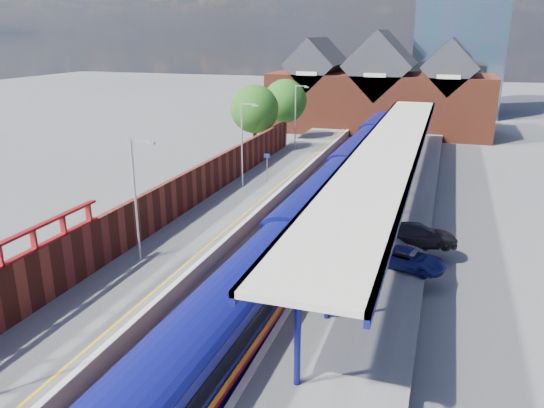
{
  "coord_description": "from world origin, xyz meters",
  "views": [
    {
      "loc": [
        9.32,
        -17.96,
        13.27
      ],
      "look_at": [
        -1.07,
        13.45,
        2.6
      ],
      "focal_mm": 35.0,
      "sensor_mm": 36.0,
      "label": 1
    }
  ],
  "objects_px": {
    "train": "(343,174)",
    "lamp_post_b": "(137,193)",
    "parked_car_blue": "(408,259)",
    "platform_sign": "(267,163)",
    "lamp_post_d": "(297,113)",
    "parked_car_red": "(385,243)",
    "lamp_post_c": "(243,140)",
    "parked_car_dark": "(417,235)",
    "parked_car_silver": "(388,250)"
  },
  "relations": [
    {
      "from": "lamp_post_c",
      "to": "platform_sign",
      "type": "xyz_separation_m",
      "value": [
        1.36,
        2.0,
        -2.3
      ]
    },
    {
      "from": "parked_car_red",
      "to": "parked_car_silver",
      "type": "distance_m",
      "value": 1.01
    },
    {
      "from": "lamp_post_b",
      "to": "parked_car_blue",
      "type": "bearing_deg",
      "value": 14.1
    },
    {
      "from": "platform_sign",
      "to": "parked_car_silver",
      "type": "bearing_deg",
      "value": -48.85
    },
    {
      "from": "lamp_post_b",
      "to": "parked_car_red",
      "type": "xyz_separation_m",
      "value": [
        12.93,
        5.36,
        -3.38
      ]
    },
    {
      "from": "lamp_post_b",
      "to": "parked_car_silver",
      "type": "bearing_deg",
      "value": 18.38
    },
    {
      "from": "train",
      "to": "lamp_post_c",
      "type": "distance_m",
      "value": 8.7
    },
    {
      "from": "lamp_post_c",
      "to": "parked_car_silver",
      "type": "xyz_separation_m",
      "value": [
        13.25,
        -11.6,
        -3.36
      ]
    },
    {
      "from": "parked_car_red",
      "to": "parked_car_silver",
      "type": "xyz_separation_m",
      "value": [
        0.32,
        -0.96,
        0.02
      ]
    },
    {
      "from": "parked_car_silver",
      "to": "lamp_post_b",
      "type": "bearing_deg",
      "value": 116.75
    },
    {
      "from": "lamp_post_b",
      "to": "platform_sign",
      "type": "height_order",
      "value": "lamp_post_b"
    },
    {
      "from": "lamp_post_c",
      "to": "parked_car_silver",
      "type": "distance_m",
      "value": 17.93
    },
    {
      "from": "train",
      "to": "parked_car_silver",
      "type": "relative_size",
      "value": 17.3
    },
    {
      "from": "train",
      "to": "parked_car_dark",
      "type": "relative_size",
      "value": 13.87
    },
    {
      "from": "lamp_post_d",
      "to": "parked_car_blue",
      "type": "xyz_separation_m",
      "value": [
        14.4,
        -28.38,
        -3.43
      ]
    },
    {
      "from": "lamp_post_d",
      "to": "parked_car_dark",
      "type": "bearing_deg",
      "value": -59.51
    },
    {
      "from": "parked_car_silver",
      "to": "parked_car_dark",
      "type": "xyz_separation_m",
      "value": [
        1.41,
        2.71,
        0.06
      ]
    },
    {
      "from": "train",
      "to": "lamp_post_b",
      "type": "distance_m",
      "value": 20.21
    },
    {
      "from": "platform_sign",
      "to": "parked_car_dark",
      "type": "distance_m",
      "value": 17.21
    },
    {
      "from": "lamp_post_c",
      "to": "parked_car_silver",
      "type": "relative_size",
      "value": 1.84
    },
    {
      "from": "parked_car_red",
      "to": "parked_car_silver",
      "type": "relative_size",
      "value": 0.94
    },
    {
      "from": "lamp_post_b",
      "to": "lamp_post_d",
      "type": "height_order",
      "value": "same"
    },
    {
      "from": "lamp_post_b",
      "to": "lamp_post_c",
      "type": "xyz_separation_m",
      "value": [
        0.0,
        16.0,
        0.0
      ]
    },
    {
      "from": "parked_car_blue",
      "to": "parked_car_red",
      "type": "bearing_deg",
      "value": 57.64
    },
    {
      "from": "parked_car_dark",
      "to": "lamp_post_c",
      "type": "bearing_deg",
      "value": 41.83
    },
    {
      "from": "train",
      "to": "parked_car_silver",
      "type": "bearing_deg",
      "value": -68.94
    },
    {
      "from": "parked_car_dark",
      "to": "lamp_post_b",
      "type": "bearing_deg",
      "value": 98.96
    },
    {
      "from": "lamp_post_c",
      "to": "parked_car_blue",
      "type": "distance_m",
      "value": 19.3
    },
    {
      "from": "parked_car_dark",
      "to": "lamp_post_d",
      "type": "bearing_deg",
      "value": 13.55
    },
    {
      "from": "platform_sign",
      "to": "lamp_post_c",
      "type": "bearing_deg",
      "value": -124.26
    },
    {
      "from": "train",
      "to": "lamp_post_b",
      "type": "bearing_deg",
      "value": -113.12
    },
    {
      "from": "train",
      "to": "lamp_post_c",
      "type": "height_order",
      "value": "lamp_post_c"
    },
    {
      "from": "lamp_post_c",
      "to": "parked_car_red",
      "type": "height_order",
      "value": "lamp_post_c"
    },
    {
      "from": "train",
      "to": "lamp_post_c",
      "type": "xyz_separation_m",
      "value": [
        -7.86,
        -2.4,
        2.87
      ]
    },
    {
      "from": "parked_car_red",
      "to": "parked_car_blue",
      "type": "relative_size",
      "value": 0.88
    },
    {
      "from": "lamp_post_d",
      "to": "platform_sign",
      "type": "bearing_deg",
      "value": -84.44
    },
    {
      "from": "lamp_post_b",
      "to": "parked_car_blue",
      "type": "xyz_separation_m",
      "value": [
        14.4,
        3.62,
        -3.43
      ]
    },
    {
      "from": "lamp_post_b",
      "to": "lamp_post_d",
      "type": "bearing_deg",
      "value": 90.0
    },
    {
      "from": "lamp_post_b",
      "to": "lamp_post_c",
      "type": "bearing_deg",
      "value": 90.0
    },
    {
      "from": "lamp_post_c",
      "to": "lamp_post_d",
      "type": "bearing_deg",
      "value": 90.0
    },
    {
      "from": "parked_car_silver",
      "to": "platform_sign",
      "type": "bearing_deg",
      "value": 49.51
    },
    {
      "from": "lamp_post_c",
      "to": "parked_car_dark",
      "type": "xyz_separation_m",
      "value": [
        14.65,
        -8.89,
        -3.3
      ]
    },
    {
      "from": "train",
      "to": "parked_car_red",
      "type": "bearing_deg",
      "value": -68.75
    },
    {
      "from": "parked_car_red",
      "to": "parked_car_dark",
      "type": "bearing_deg",
      "value": -33.84
    },
    {
      "from": "parked_car_red",
      "to": "parked_car_blue",
      "type": "height_order",
      "value": "parked_car_red"
    },
    {
      "from": "train",
      "to": "lamp_post_d",
      "type": "distance_m",
      "value": 15.97
    },
    {
      "from": "train",
      "to": "parked_car_dark",
      "type": "bearing_deg",
      "value": -58.94
    },
    {
      "from": "lamp_post_d",
      "to": "parked_car_dark",
      "type": "xyz_separation_m",
      "value": [
        14.65,
        -24.89,
        -3.3
      ]
    },
    {
      "from": "lamp_post_b",
      "to": "parked_car_blue",
      "type": "height_order",
      "value": "lamp_post_b"
    },
    {
      "from": "lamp_post_c",
      "to": "platform_sign",
      "type": "height_order",
      "value": "lamp_post_c"
    }
  ]
}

